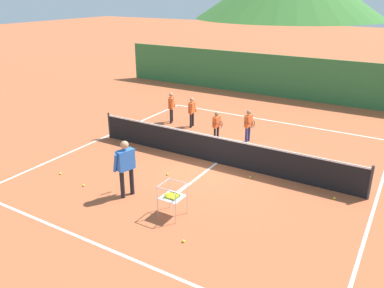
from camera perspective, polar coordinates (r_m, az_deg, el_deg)
name	(u,v)px	position (r m, az deg, el deg)	size (l,w,h in m)	color
ground_plane	(217,163)	(13.42, 3.65, -2.81)	(120.00, 120.00, 0.00)	#B25633
line_baseline_near	(106,248)	(9.48, -12.53, -14.77)	(10.18, 0.08, 0.01)	white
line_baseline_far	(271,121)	(18.11, 11.59, 3.38)	(10.18, 0.08, 0.01)	white
line_sideline_west	(106,136)	(16.19, -12.55, 1.09)	(0.08, 10.97, 0.01)	white
line_sideline_east	(376,201)	(12.25, 25.50, -7.59)	(0.08, 10.97, 0.01)	white
line_service_center	(217,163)	(13.42, 3.65, -2.80)	(0.08, 5.11, 0.01)	white
tennis_net	(217,150)	(13.22, 3.70, -0.84)	(9.79, 0.08, 1.05)	#333338
instructor	(126,163)	(11.07, -9.74, -2.83)	(0.46, 0.84, 1.70)	black
student_0	(171,105)	(17.32, -3.07, 5.79)	(0.37, 0.56, 1.37)	black
student_1	(192,109)	(16.73, -0.01, 5.11)	(0.25, 0.53, 1.31)	black
student_2	(217,124)	(15.12, 3.67, 3.01)	(0.40, 0.61, 1.20)	black
student_3	(248,123)	(15.14, 8.32, 3.07)	(0.40, 0.63, 1.30)	navy
ball_cart	(172,196)	(10.16, -2.95, -7.65)	(0.58, 0.58, 0.90)	#B7B7BC
tennis_ball_0	(61,173)	(13.28, -18.81, -4.13)	(0.07, 0.07, 0.07)	yellow
tennis_ball_1	(167,174)	(12.55, -3.64, -4.46)	(0.07, 0.07, 0.07)	yellow
tennis_ball_2	(184,241)	(9.44, -1.26, -14.11)	(0.07, 0.07, 0.07)	yellow
tennis_ball_3	(250,177)	(12.49, 8.58, -4.82)	(0.07, 0.07, 0.07)	yellow
tennis_ball_4	(84,185)	(12.30, -15.69, -5.87)	(0.07, 0.07, 0.07)	yellow
tennis_ball_5	(334,198)	(11.87, 20.25, -7.51)	(0.07, 0.07, 0.07)	yellow
windscreen_fence	(301,79)	(21.81, 15.73, 9.24)	(22.40, 0.08, 2.30)	#33753D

